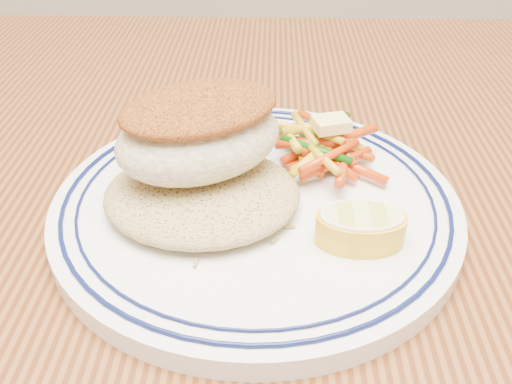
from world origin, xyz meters
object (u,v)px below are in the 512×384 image
Objects in this scene: vegetable_pile at (321,146)px; lemon_wedge at (361,226)px; dining_table at (314,321)px; rice_pilaf at (202,190)px; plate at (256,204)px; fish_fillet at (199,131)px.

vegetable_pile is 0.10m from lemon_wedge.
dining_table is 11.44× the size of rice_pilaf.
lemon_wedge is (0.02, -0.04, 0.12)m from dining_table.
rice_pilaf reaches higher than lemon_wedge.
dining_table is 26.98× the size of lemon_wedge.
plate is at bearing 145.27° from lemon_wedge.
lemon_wedge is at bearing -61.94° from dining_table.
fish_fillet reaches higher than rice_pilaf.
fish_fillet is 0.12m from lemon_wedge.
rice_pilaf is at bearing 160.68° from lemon_wedge.
vegetable_pile is (0.08, 0.06, 0.00)m from rice_pilaf.
dining_table is at bearing 0.85° from rice_pilaf.
dining_table is 0.13m from lemon_wedge.
fish_fillet reaches higher than vegetable_pile.
plate is at bearing 169.30° from dining_table.
fish_fillet is at bearing -153.39° from vegetable_pile.
dining_table is at bearing -10.89° from fish_fillet.
fish_fillet is (-0.08, 0.02, 0.16)m from dining_table.
dining_table is 14.24× the size of vegetable_pile.
plate is 0.07m from fish_fillet.
vegetable_pile reaches higher than dining_table.
dining_table is 0.18m from fish_fillet.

